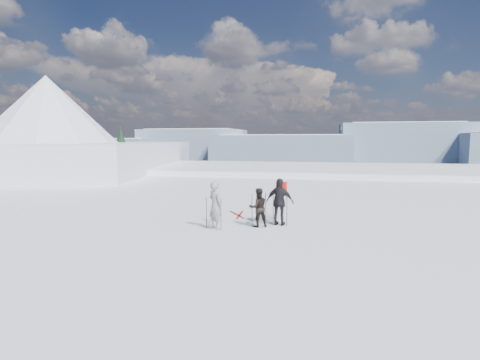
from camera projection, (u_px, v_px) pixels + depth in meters
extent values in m
plane|color=white|center=(311.00, 250.00, 70.82)|extent=(220.00, 208.01, 71.62)
cube|color=white|center=(308.00, 231.00, 40.40)|extent=(180.00, 16.00, 14.00)
plane|color=#22364E|center=(315.00, 182.00, 296.23)|extent=(820.00, 820.00, 0.00)
cube|color=slate|center=(101.00, 152.00, 496.01)|extent=(150.00, 80.00, 34.00)
cube|color=white|center=(100.00, 141.00, 494.49)|extent=(127.50, 70.00, 8.00)
cube|color=slate|center=(194.00, 147.00, 500.80)|extent=(130.00, 80.00, 46.00)
cube|color=white|center=(194.00, 132.00, 498.64)|extent=(110.50, 70.00, 8.00)
cube|color=slate|center=(282.00, 151.00, 448.23)|extent=(160.00, 80.00, 38.00)
cube|color=white|center=(282.00, 138.00, 446.50)|extent=(136.00, 70.00, 8.00)
cube|color=slate|center=(401.00, 146.00, 448.95)|extent=(140.00, 80.00, 52.00)
cube|color=white|center=(401.00, 126.00, 446.47)|extent=(119.00, 70.00, 8.00)
cube|color=white|center=(66.00, 211.00, 43.84)|extent=(29.19, 35.68, 16.00)
cone|color=white|center=(48.00, 122.00, 36.32)|extent=(18.00, 18.00, 9.00)
cone|color=white|center=(50.00, 158.00, 48.08)|extent=(16.00, 16.00, 8.00)
cube|color=#2D2B28|center=(145.00, 231.00, 50.88)|extent=(21.55, 17.87, 14.25)
cone|color=black|center=(112.00, 200.00, 42.49)|extent=(5.04, 5.04, 9.00)
cone|color=black|center=(122.00, 177.00, 48.52)|extent=(7.28, 7.28, 13.00)
cone|color=black|center=(103.00, 187.00, 45.90)|extent=(6.16, 6.16, 11.00)
cone|color=black|center=(110.00, 179.00, 51.11)|extent=(6.72, 6.72, 12.00)
cone|color=black|center=(159.00, 192.00, 45.54)|extent=(5.60, 5.60, 10.00)
cone|color=black|center=(136.00, 190.00, 43.93)|extent=(6.16, 6.16, 11.00)
cone|color=black|center=(162.00, 188.00, 48.66)|extent=(5.60, 5.60, 10.00)
imported|color=gray|center=(215.00, 205.00, 14.02)|extent=(0.78, 0.75, 1.80)
imported|color=black|center=(258.00, 208.00, 14.38)|extent=(0.91, 0.83, 1.51)
imported|color=black|center=(280.00, 202.00, 14.62)|extent=(1.15, 0.64, 1.86)
cube|color=red|center=(282.00, 171.00, 14.73)|extent=(0.43, 0.29, 0.54)
cylinder|color=black|center=(206.00, 213.00, 14.09)|extent=(0.02, 0.02, 1.20)
cylinder|color=black|center=(221.00, 214.00, 13.89)|extent=(0.02, 0.02, 1.19)
cylinder|color=black|center=(252.00, 210.00, 14.34)|extent=(0.02, 0.02, 1.30)
cylinder|color=black|center=(265.00, 210.00, 14.23)|extent=(0.02, 0.02, 1.36)
cylinder|color=black|center=(273.00, 208.00, 14.64)|extent=(0.02, 0.02, 1.35)
cylinder|color=black|center=(287.00, 210.00, 14.49)|extent=(0.02, 0.02, 1.27)
cube|color=black|center=(237.00, 215.00, 16.74)|extent=(0.98, 1.49, 0.03)
cube|color=black|center=(240.00, 215.00, 16.71)|extent=(0.18, 1.70, 0.03)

